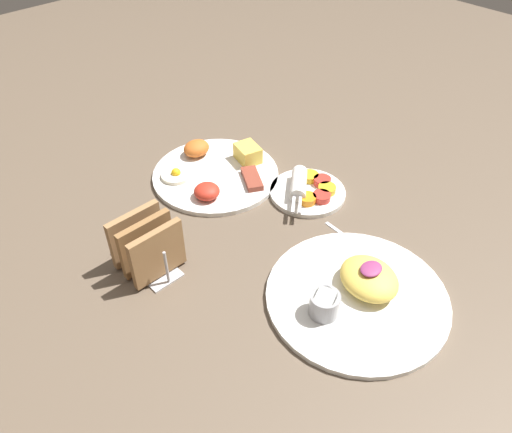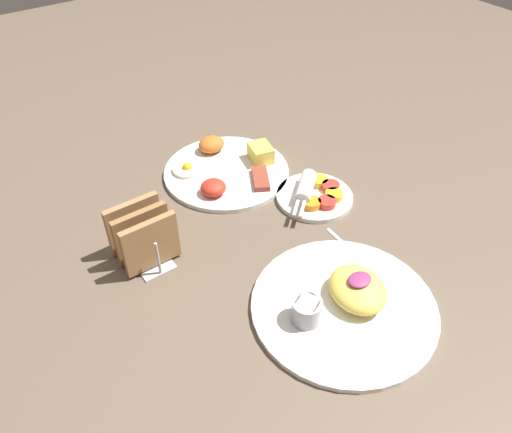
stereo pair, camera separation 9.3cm
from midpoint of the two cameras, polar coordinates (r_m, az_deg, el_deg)
ground_plane at (r=0.92m, az=2.13°, el=-2.91°), size 3.00×3.00×0.00m
plate_breakfast at (r=1.08m, az=-0.94°, el=5.39°), size 0.27×0.27×0.05m
plate_condiments at (r=1.02m, az=9.33°, el=2.40°), size 0.17×0.15×0.04m
plate_foreground at (r=0.83m, az=13.35°, el=-9.66°), size 0.30×0.30×0.06m
toast_rack at (r=0.87m, az=-9.86°, el=-2.35°), size 0.10×0.12×0.10m
teaspoon at (r=0.92m, az=14.48°, el=-4.52°), size 0.02×0.13×0.01m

